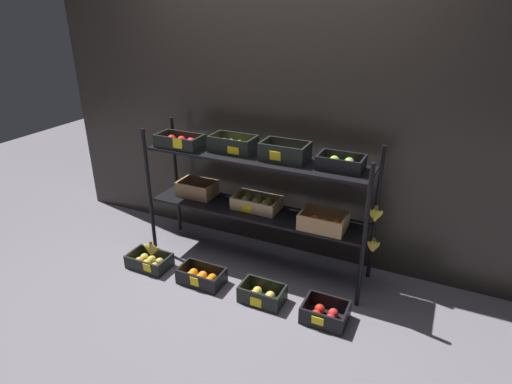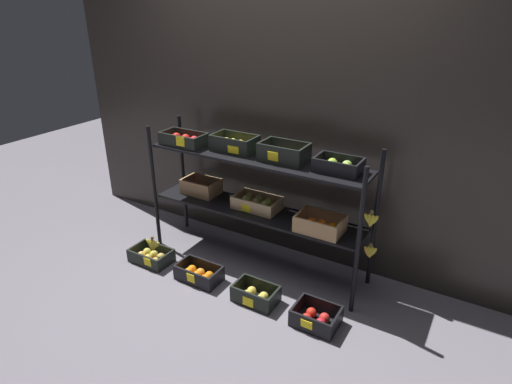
{
  "view_description": "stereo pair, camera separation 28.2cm",
  "coord_description": "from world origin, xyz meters",
  "px_view_note": "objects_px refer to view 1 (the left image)",
  "views": [
    {
      "loc": [
        1.32,
        -2.78,
        2.03
      ],
      "look_at": [
        0.0,
        0.0,
        0.65
      ],
      "focal_mm": 30.0,
      "sensor_mm": 36.0,
      "label": 1
    },
    {
      "loc": [
        1.57,
        -2.65,
        2.03
      ],
      "look_at": [
        0.0,
        0.0,
        0.65
      ],
      "focal_mm": 30.0,
      "sensor_mm": 36.0,
      "label": 2
    }
  ],
  "objects_px": {
    "crate_ground_orange": "(201,277)",
    "banana_bunch_loose": "(151,250)",
    "crate_ground_center_apple_gold": "(262,295)",
    "crate_ground_apple_red": "(325,314)",
    "display_rack": "(256,181)",
    "crate_ground_apple_gold": "(150,262)"
  },
  "relations": [
    {
      "from": "crate_ground_orange",
      "to": "banana_bunch_loose",
      "type": "relative_size",
      "value": 2.17
    },
    {
      "from": "crate_ground_apple_gold",
      "to": "crate_ground_orange",
      "type": "distance_m",
      "value": 0.51
    },
    {
      "from": "display_rack",
      "to": "crate_ground_apple_gold",
      "type": "distance_m",
      "value": 1.13
    },
    {
      "from": "display_rack",
      "to": "crate_ground_orange",
      "type": "bearing_deg",
      "value": -120.24
    },
    {
      "from": "crate_ground_orange",
      "to": "crate_ground_apple_red",
      "type": "bearing_deg",
      "value": 0.02
    },
    {
      "from": "display_rack",
      "to": "crate_ground_center_apple_gold",
      "type": "xyz_separation_m",
      "value": [
        0.26,
        -0.45,
        -0.69
      ]
    },
    {
      "from": "crate_ground_orange",
      "to": "crate_ground_center_apple_gold",
      "type": "distance_m",
      "value": 0.52
    },
    {
      "from": "crate_ground_center_apple_gold",
      "to": "banana_bunch_loose",
      "type": "distance_m",
      "value": 1.0
    },
    {
      "from": "crate_ground_center_apple_gold",
      "to": "crate_ground_apple_red",
      "type": "xyz_separation_m",
      "value": [
        0.48,
        -0.0,
        -0.0
      ]
    },
    {
      "from": "crate_ground_center_apple_gold",
      "to": "banana_bunch_loose",
      "type": "bearing_deg",
      "value": -179.95
    },
    {
      "from": "display_rack",
      "to": "crate_ground_apple_gold",
      "type": "bearing_deg",
      "value": -149.74
    },
    {
      "from": "display_rack",
      "to": "crate_ground_apple_red",
      "type": "distance_m",
      "value": 1.11
    },
    {
      "from": "display_rack",
      "to": "banana_bunch_loose",
      "type": "height_order",
      "value": "display_rack"
    },
    {
      "from": "crate_ground_orange",
      "to": "crate_ground_apple_red",
      "type": "relative_size",
      "value": 1.16
    },
    {
      "from": "crate_ground_center_apple_gold",
      "to": "crate_ground_apple_red",
      "type": "relative_size",
      "value": 1.06
    },
    {
      "from": "crate_ground_orange",
      "to": "banana_bunch_loose",
      "type": "bearing_deg",
      "value": -179.94
    },
    {
      "from": "crate_ground_orange",
      "to": "banana_bunch_loose",
      "type": "distance_m",
      "value": 0.49
    },
    {
      "from": "crate_ground_center_apple_gold",
      "to": "banana_bunch_loose",
      "type": "height_order",
      "value": "banana_bunch_loose"
    },
    {
      "from": "crate_ground_apple_gold",
      "to": "banana_bunch_loose",
      "type": "distance_m",
      "value": 0.13
    },
    {
      "from": "crate_ground_apple_gold",
      "to": "banana_bunch_loose",
      "type": "bearing_deg",
      "value": -3.79
    },
    {
      "from": "display_rack",
      "to": "crate_ground_center_apple_gold",
      "type": "bearing_deg",
      "value": -59.85
    },
    {
      "from": "display_rack",
      "to": "crate_ground_apple_red",
      "type": "bearing_deg",
      "value": -31.35
    }
  ]
}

